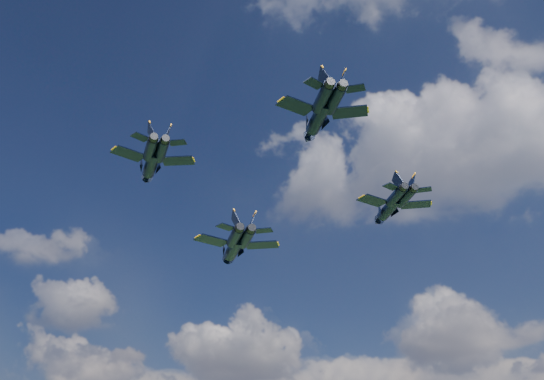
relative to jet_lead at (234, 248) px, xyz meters
The scene contains 4 objects.
jet_lead is the anchor object (origin of this frame).
jet_left 23.80m from the jet_lead, 87.06° to the right, with size 12.21×12.29×3.33m.
jet_right 25.65m from the jet_lead, ahead, with size 11.54×12.89×3.34m.
jet_slot 34.99m from the jet_lead, 43.63° to the right, with size 11.43×12.80×3.31m.
Camera 1 is at (37.47, -75.76, 21.27)m, focal length 45.00 mm.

